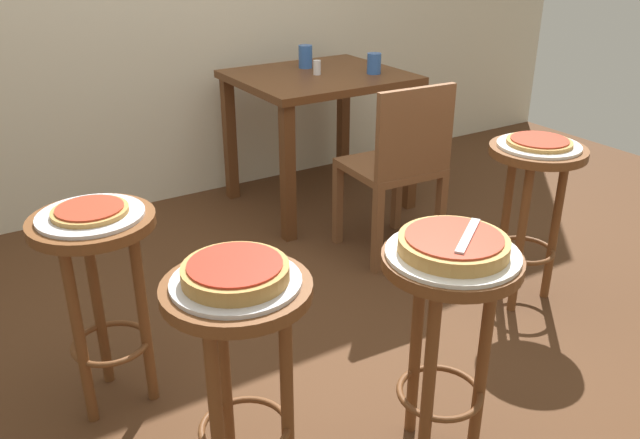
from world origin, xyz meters
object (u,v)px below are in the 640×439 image
(serving_plate_leftside, at_px, (539,145))
(serving_plate_middle, at_px, (236,282))
(stool_foreground, at_px, (447,312))
(cup_far_edge, at_px, (305,57))
(pizza_foreground, at_px, (453,244))
(cup_near_edge, at_px, (374,64))
(serving_plate_foreground, at_px, (453,254))
(serving_plate_rear, at_px, (91,215))
(pizza_leftside, at_px, (539,142))
(stool_leftside, at_px, (533,189))
(stool_rear, at_px, (99,269))
(pizza_server_knife, at_px, (468,235))
(stool_middle, at_px, (240,344))
(wooden_chair, at_px, (398,164))
(dining_table, at_px, (319,96))
(pizza_rear, at_px, (90,210))
(condiment_shaker, at_px, (317,68))
(pizza_middle, at_px, (235,272))

(serving_plate_leftside, bearing_deg, serving_plate_middle, -167.10)
(stool_foreground, relative_size, cup_far_edge, 5.54)
(pizza_foreground, relative_size, cup_near_edge, 2.74)
(serving_plate_foreground, distance_m, serving_plate_rear, 1.08)
(pizza_leftside, bearing_deg, serving_plate_middle, -167.10)
(pizza_leftside, bearing_deg, serving_plate_foreground, -151.03)
(pizza_foreground, xyz_separation_m, serving_plate_middle, (-0.56, 0.17, -0.03))
(stool_leftside, bearing_deg, stool_rear, 171.23)
(stool_leftside, relative_size, pizza_server_knife, 3.12)
(stool_middle, distance_m, wooden_chair, 1.59)
(cup_far_edge, bearing_deg, serving_plate_foreground, -110.59)
(serving_plate_rear, height_order, dining_table, dining_table)
(serving_plate_rear, xyz_separation_m, wooden_chair, (1.47, 0.35, -0.23))
(stool_rear, distance_m, cup_far_edge, 2.01)
(stool_middle, bearing_deg, pizza_leftside, 12.90)
(dining_table, bearing_deg, pizza_server_knife, -110.80)
(stool_middle, height_order, stool_rear, same)
(wooden_chair, bearing_deg, stool_middle, -143.23)
(pizza_foreground, distance_m, stool_middle, 0.62)
(pizza_foreground, height_order, pizza_leftside, pizza_foreground)
(pizza_foreground, distance_m, pizza_server_knife, 0.04)
(cup_far_edge, relative_size, pizza_server_knife, 0.56)
(pizza_foreground, relative_size, pizza_rear, 1.30)
(serving_plate_middle, height_order, cup_near_edge, cup_near_edge)
(cup_near_edge, bearing_deg, condiment_shaker, 152.67)
(stool_middle, bearing_deg, pizza_middle, 0.00)
(pizza_rear, bearing_deg, pizza_middle, -71.62)
(stool_foreground, xyz_separation_m, serving_plate_leftside, (0.92, 0.51, 0.19))
(pizza_foreground, bearing_deg, stool_foreground, -104.04)
(stool_rear, height_order, cup_far_edge, cup_far_edge)
(pizza_foreground, distance_m, dining_table, 2.02)
(pizza_server_knife, bearing_deg, stool_rear, 99.98)
(pizza_leftside, relative_size, cup_near_edge, 2.35)
(serving_plate_middle, bearing_deg, stool_middle, 180.00)
(stool_rear, bearing_deg, stool_middle, -71.62)
(wooden_chair, height_order, pizza_server_knife, wooden_chair)
(pizza_rear, bearing_deg, cup_near_edge, 28.36)
(stool_middle, bearing_deg, cup_near_edge, 44.79)
(stool_foreground, bearing_deg, pizza_rear, 134.48)
(condiment_shaker, distance_m, pizza_server_knife, 2.00)
(pizza_middle, height_order, wooden_chair, wooden_chair)
(serving_plate_foreground, bearing_deg, pizza_middle, 162.87)
(pizza_leftside, bearing_deg, wooden_chair, 108.63)
(stool_foreground, relative_size, pizza_leftside, 2.69)
(serving_plate_middle, distance_m, pizza_middle, 0.03)
(pizza_middle, bearing_deg, pizza_server_knife, -18.08)
(wooden_chair, bearing_deg, serving_plate_rear, -166.49)
(serving_plate_middle, height_order, cup_far_edge, cup_far_edge)
(serving_plate_foreground, relative_size, pizza_rear, 1.59)
(stool_foreground, bearing_deg, pizza_middle, 162.87)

